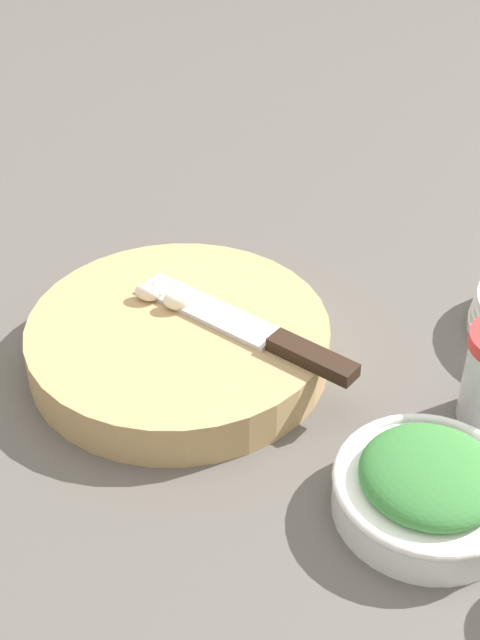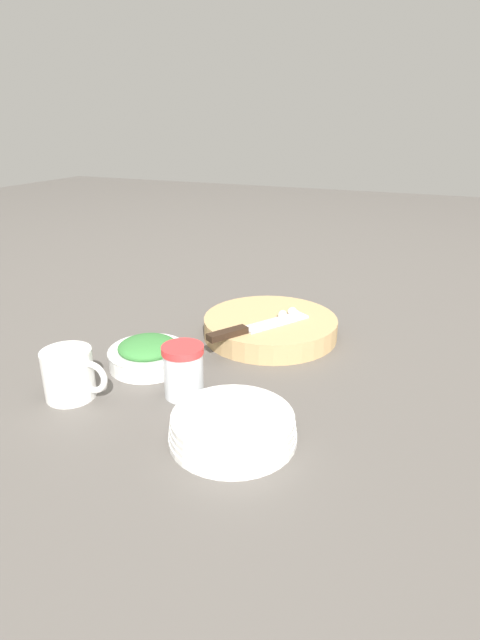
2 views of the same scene
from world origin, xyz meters
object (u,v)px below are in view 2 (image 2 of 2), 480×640
at_px(coffee_mug, 70,374).
at_px(plate_stack, 233,427).
at_px(garlic_cloves, 290,313).
at_px(cutting_board, 270,327).
at_px(chef_knife, 253,328).
at_px(spice_jar, 184,371).
at_px(herb_bowl, 148,353).

bearing_deg(coffee_mug, plate_stack, -90.57).
bearing_deg(coffee_mug, garlic_cloves, -33.18).
bearing_deg(cutting_board, coffee_mug, 149.29).
xyz_separation_m(chef_knife, garlic_cloves, (0.10, -0.04, 0.00)).
bearing_deg(garlic_cloves, chef_knife, 154.92).
relative_size(cutting_board, garlic_cloves, 4.92).
xyz_separation_m(cutting_board, spice_jar, (-0.29, 0.05, 0.02)).
relative_size(spice_jar, plate_stack, 0.48).
bearing_deg(spice_jar, plate_stack, -123.08).
bearing_deg(plate_stack, garlic_cloves, 6.11).
bearing_deg(herb_bowl, garlic_cloves, -39.28).
distance_m(chef_knife, herb_bowl, 0.21).
bearing_deg(cutting_board, garlic_cloves, -59.94).
height_order(spice_jar, plate_stack, spice_jar).
xyz_separation_m(cutting_board, herb_bowl, (-0.22, 0.16, 0.00)).
bearing_deg(spice_jar, cutting_board, -9.49).
distance_m(herb_bowl, plate_stack, 0.28).
distance_m(spice_jar, coffee_mug, 0.19).
relative_size(herb_bowl, spice_jar, 1.65).
relative_size(garlic_cloves, herb_bowl, 0.38).
distance_m(chef_knife, coffee_mug, 0.36).
height_order(herb_bowl, spice_jar, spice_jar).
bearing_deg(plate_stack, spice_jar, 56.92).
relative_size(garlic_cloves, spice_jar, 0.64).
height_order(garlic_cloves, coffee_mug, coffee_mug).
height_order(cutting_board, chef_knife, chef_knife).
distance_m(chef_knife, spice_jar, 0.22).
height_order(chef_knife, garlic_cloves, garlic_cloves).
relative_size(cutting_board, coffee_mug, 2.46).
xyz_separation_m(cutting_board, chef_knife, (-0.07, 0.01, 0.03)).
xyz_separation_m(spice_jar, plate_stack, (-0.08, -0.13, -0.03)).
height_order(chef_knife, herb_bowl, same).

